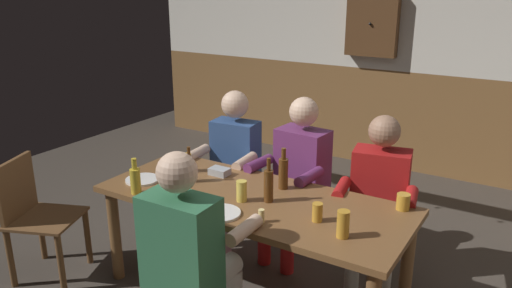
# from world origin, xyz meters

# --- Properties ---
(back_wall_upper) EXTENTS (6.36, 0.12, 1.24)m
(back_wall_upper) POSITION_xyz_m (0.00, 2.95, 1.73)
(back_wall_upper) COLOR silver
(back_wall_wainscot) EXTENTS (6.36, 0.12, 1.11)m
(back_wall_wainscot) POSITION_xyz_m (0.00, 2.95, 0.56)
(back_wall_wainscot) COLOR brown
(back_wall_wainscot) RESTS_ON ground_plane
(dining_table) EXTENTS (2.04, 0.84, 0.73)m
(dining_table) POSITION_xyz_m (0.00, -0.03, 0.63)
(dining_table) COLOR brown
(dining_table) RESTS_ON ground_plane
(person_0) EXTENTS (0.54, 0.56, 1.23)m
(person_0) POSITION_xyz_m (-0.60, 0.60, 0.68)
(person_0) COLOR #2D4C84
(person_0) RESTS_ON ground_plane
(person_1) EXTENTS (0.54, 0.56, 1.25)m
(person_1) POSITION_xyz_m (-0.01, 0.62, 0.69)
(person_1) COLOR #6B2D66
(person_1) RESTS_ON ground_plane
(person_2) EXTENTS (0.57, 0.59, 1.20)m
(person_2) POSITION_xyz_m (0.62, 0.62, 0.67)
(person_2) COLOR #AD1919
(person_2) RESTS_ON ground_plane
(person_3) EXTENTS (0.56, 0.53, 1.25)m
(person_3) POSITION_xyz_m (-0.00, -0.69, 0.69)
(person_3) COLOR #33724C
(person_3) RESTS_ON ground_plane
(chair_empty_near_right) EXTENTS (0.57, 0.57, 0.88)m
(chair_empty_near_right) POSITION_xyz_m (-1.46, -0.62, 0.48)
(chair_empty_near_right) COLOR brown
(chair_empty_near_right) RESTS_ON ground_plane
(table_candle) EXTENTS (0.04, 0.04, 0.08)m
(table_candle) POSITION_xyz_m (0.23, -0.31, 0.77)
(table_candle) COLOR #F9E08C
(table_candle) RESTS_ON dining_table
(condiment_caddy) EXTENTS (0.14, 0.10, 0.05)m
(condiment_caddy) POSITION_xyz_m (-0.41, 0.17, 0.75)
(condiment_caddy) COLOR #B2B7BC
(condiment_caddy) RESTS_ON dining_table
(plate_0) EXTENTS (0.23, 0.23, 0.01)m
(plate_0) POSITION_xyz_m (-0.80, -0.20, 0.73)
(plate_0) COLOR white
(plate_0) RESTS_ON dining_table
(plate_1) EXTENTS (0.25, 0.25, 0.01)m
(plate_1) POSITION_xyz_m (-0.03, -0.35, 0.73)
(plate_1) COLOR white
(plate_1) RESTS_ON dining_table
(bottle_0) EXTENTS (0.06, 0.06, 0.28)m
(bottle_0) POSITION_xyz_m (0.10, 0.20, 0.84)
(bottle_0) COLOR #593314
(bottle_0) RESTS_ON dining_table
(bottle_1) EXTENTS (0.06, 0.06, 0.26)m
(bottle_1) POSITION_xyz_m (-0.51, -0.04, 0.82)
(bottle_1) COLOR #593314
(bottle_1) RESTS_ON dining_table
(bottle_2) EXTENTS (0.07, 0.07, 0.24)m
(bottle_2) POSITION_xyz_m (-0.68, -0.38, 0.82)
(bottle_2) COLOR gold
(bottle_2) RESTS_ON dining_table
(bottle_3) EXTENTS (0.06, 0.06, 0.29)m
(bottle_3) POSITION_xyz_m (0.12, -0.04, 0.84)
(bottle_3) COLOR #593314
(bottle_3) RESTS_ON dining_table
(pint_glass_0) EXTENTS (0.07, 0.07, 0.14)m
(pint_glass_0) POSITION_xyz_m (-0.65, 0.10, 0.80)
(pint_glass_0) COLOR gold
(pint_glass_0) RESTS_ON dining_table
(pint_glass_1) EXTENTS (0.07, 0.07, 0.16)m
(pint_glass_1) POSITION_xyz_m (0.70, -0.23, 0.81)
(pint_glass_1) COLOR gold
(pint_glass_1) RESTS_ON dining_table
(pint_glass_2) EXTENTS (0.08, 0.08, 0.10)m
(pint_glass_2) POSITION_xyz_m (0.88, 0.29, 0.78)
(pint_glass_2) COLOR gold
(pint_glass_2) RESTS_ON dining_table
(pint_glass_3) EXTENTS (0.07, 0.07, 0.14)m
(pint_glass_3) POSITION_xyz_m (-0.03, -0.12, 0.80)
(pint_glass_3) COLOR #E5C64C
(pint_glass_3) RESTS_ON dining_table
(pint_glass_4) EXTENTS (0.06, 0.06, 0.11)m
(pint_glass_4) POSITION_xyz_m (0.50, -0.12, 0.78)
(pint_glass_4) COLOR gold
(pint_glass_4) RESTS_ON dining_table
(wall_dart_cabinet) EXTENTS (0.56, 0.15, 0.70)m
(wall_dart_cabinet) POSITION_xyz_m (-0.26, 2.82, 1.62)
(wall_dart_cabinet) COLOR brown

